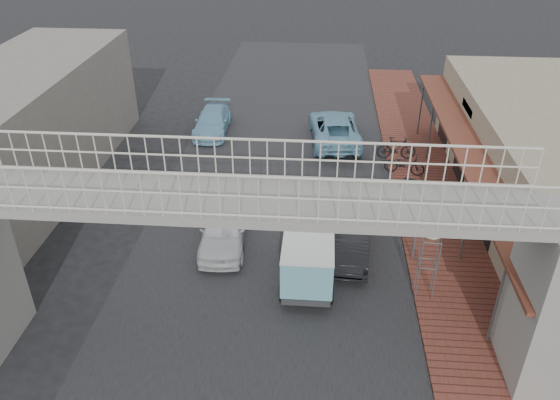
% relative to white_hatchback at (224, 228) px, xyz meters
% --- Properties ---
extents(ground, '(120.00, 120.00, 0.00)m').
position_rel_white_hatchback_xyz_m(ground, '(1.68, -1.40, -0.69)').
color(ground, black).
rests_on(ground, ground).
extents(road_strip, '(10.00, 60.00, 0.01)m').
position_rel_white_hatchback_xyz_m(road_strip, '(1.68, -1.40, -0.69)').
color(road_strip, black).
rests_on(road_strip, ground).
extents(sidewalk, '(3.00, 40.00, 0.10)m').
position_rel_white_hatchback_xyz_m(sidewalk, '(8.18, 1.60, -0.64)').
color(sidewalk, brown).
rests_on(sidewalk, ground).
extents(shophouse_row, '(7.20, 18.00, 4.00)m').
position_rel_white_hatchback_xyz_m(shophouse_row, '(12.65, 2.60, 1.32)').
color(shophouse_row, gray).
rests_on(shophouse_row, ground).
extents(footbridge, '(16.40, 2.40, 6.34)m').
position_rel_white_hatchback_xyz_m(footbridge, '(1.68, -5.40, 2.49)').
color(footbridge, gray).
rests_on(footbridge, ground).
extents(building_far_left, '(5.00, 14.00, 5.00)m').
position_rel_white_hatchback_xyz_m(building_far_left, '(-9.32, 4.60, 1.81)').
color(building_far_left, gray).
rests_on(building_far_left, ground).
extents(white_hatchback, '(1.87, 4.15, 1.38)m').
position_rel_white_hatchback_xyz_m(white_hatchback, '(0.00, 0.00, 0.00)').
color(white_hatchback, silver).
rests_on(white_hatchback, ground).
extents(dark_sedan, '(1.89, 4.63, 1.49)m').
position_rel_white_hatchback_xyz_m(dark_sedan, '(4.56, 0.04, 0.05)').
color(dark_sedan, black).
rests_on(dark_sedan, ground).
extents(angkot_curb, '(2.84, 5.35, 1.43)m').
position_rel_white_hatchback_xyz_m(angkot_curb, '(4.18, 9.50, 0.02)').
color(angkot_curb, '#74ADCA').
rests_on(angkot_curb, ground).
extents(angkot_far, '(1.80, 4.19, 1.20)m').
position_rel_white_hatchback_xyz_m(angkot_far, '(-2.32, 10.21, -0.09)').
color(angkot_far, '#79B4D2').
rests_on(angkot_far, ground).
extents(angkot_van, '(1.74, 3.75, 1.83)m').
position_rel_white_hatchback_xyz_m(angkot_van, '(3.18, -1.77, 0.47)').
color(angkot_van, black).
rests_on(angkot_van, ground).
extents(motorcycle_near, '(1.92, 1.05, 0.96)m').
position_rel_white_hatchback_xyz_m(motorcycle_near, '(7.32, 5.95, -0.11)').
color(motorcycle_near, black).
rests_on(motorcycle_near, sidewalk).
extents(motorcycle_far, '(1.89, 0.58, 1.12)m').
position_rel_white_hatchback_xyz_m(motorcycle_far, '(7.10, 7.49, -0.03)').
color(motorcycle_far, black).
rests_on(motorcycle_far, sidewalk).
extents(street_clock, '(0.72, 0.60, 2.91)m').
position_rel_white_hatchback_xyz_m(street_clock, '(6.98, -2.44, 1.82)').
color(street_clock, '#59595B').
rests_on(street_clock, sidewalk).
extents(arrow_sign, '(1.97, 1.34, 3.28)m').
position_rel_white_hatchback_xyz_m(arrow_sign, '(7.60, -0.95, 2.05)').
color(arrow_sign, '#59595B').
rests_on(arrow_sign, sidewalk).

